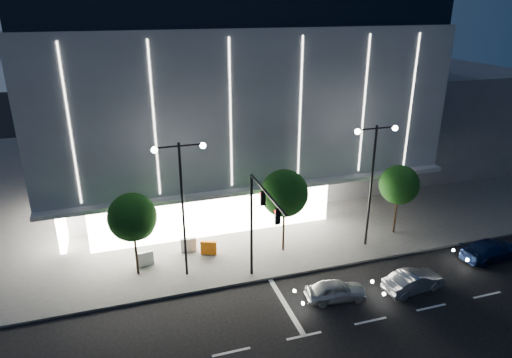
{
  "coord_description": "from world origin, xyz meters",
  "views": [
    {
      "loc": [
        -6.31,
        -19.35,
        16.63
      ],
      "look_at": [
        2.6,
        8.93,
        5.0
      ],
      "focal_mm": 32.0,
      "sensor_mm": 36.0,
      "label": 1
    }
  ],
  "objects": [
    {
      "name": "tree_left",
      "position": [
        -5.97,
        7.02,
        4.03
      ],
      "size": [
        3.02,
        3.02,
        5.72
      ],
      "color": "black",
      "rests_on": "ground"
    },
    {
      "name": "car_third",
      "position": [
        17.31,
        1.89,
        0.66
      ],
      "size": [
        4.74,
        2.32,
        1.33
      ],
      "primitive_type": "imported",
      "rotation": [
        0.0,
        0.0,
        1.67
      ],
      "color": "navy",
      "rests_on": "ground"
    },
    {
      "name": "museum",
      "position": [
        2.98,
        22.31,
        9.27
      ],
      "size": [
        30.0,
        25.8,
        18.0
      ],
      "color": "#4C4C51",
      "rests_on": "ground"
    },
    {
      "name": "street_lamp_east",
      "position": [
        10.0,
        6.0,
        5.96
      ],
      "size": [
        3.16,
        0.36,
        9.0
      ],
      "color": "black",
      "rests_on": "ground"
    },
    {
      "name": "street_lamp_west",
      "position": [
        -3.0,
        6.0,
        5.96
      ],
      "size": [
        3.16,
        0.36,
        9.0
      ],
      "color": "black",
      "rests_on": "ground"
    },
    {
      "name": "tree_mid",
      "position": [
        4.03,
        7.02,
        4.33
      ],
      "size": [
        3.25,
        3.25,
        6.15
      ],
      "color": "black",
      "rests_on": "ground"
    },
    {
      "name": "car_second",
      "position": [
        9.99,
        0.28,
        0.65
      ],
      "size": [
        4.08,
        1.82,
        1.3
      ],
      "primitive_type": "imported",
      "rotation": [
        0.0,
        0.0,
        1.68
      ],
      "color": "#A7A8AF",
      "rests_on": "ground"
    },
    {
      "name": "barrier_d",
      "position": [
        -2.4,
        8.87,
        0.65
      ],
      "size": [
        1.11,
        0.31,
        1.0
      ],
      "primitive_type": "cube",
      "rotation": [
        0.0,
        0.0,
        -0.06
      ],
      "color": "white",
      "rests_on": "sidewalk_museum"
    },
    {
      "name": "car_lead",
      "position": [
        5.03,
        0.89,
        0.62
      ],
      "size": [
        3.79,
        1.86,
        1.24
      ],
      "primitive_type": "imported",
      "rotation": [
        0.0,
        0.0,
        1.46
      ],
      "color": "#AFB2B7",
      "rests_on": "ground"
    },
    {
      "name": "barrier_b",
      "position": [
        -5.45,
        7.89,
        0.65
      ],
      "size": [
        1.13,
        0.42,
        1.0
      ],
      "primitive_type": "cube",
      "rotation": [
        0.0,
        0.0,
        0.16
      ],
      "color": "white",
      "rests_on": "sidewalk_museum"
    },
    {
      "name": "annex_building",
      "position": [
        26.0,
        24.0,
        5.0
      ],
      "size": [
        16.0,
        20.0,
        10.0
      ],
      "primitive_type": "cube",
      "color": "#4C4C51",
      "rests_on": "ground"
    },
    {
      "name": "ground",
      "position": [
        0.0,
        0.0,
        0.0
      ],
      "size": [
        160.0,
        160.0,
        0.0
      ],
      "primitive_type": "plane",
      "color": "black",
      "rests_on": "ground"
    },
    {
      "name": "barrier_c",
      "position": [
        -1.14,
        8.02,
        0.65
      ],
      "size": [
        1.11,
        0.65,
        1.0
      ],
      "primitive_type": "cube",
      "rotation": [
        0.0,
        0.0,
        -0.39
      ],
      "color": "orange",
      "rests_on": "sidewalk_museum"
    },
    {
      "name": "tree_right",
      "position": [
        13.03,
        7.02,
        3.88
      ],
      "size": [
        2.91,
        2.91,
        5.51
      ],
      "color": "black",
      "rests_on": "ground"
    },
    {
      "name": "sidewalk_museum",
      "position": [
        5.0,
        24.0,
        0.07
      ],
      "size": [
        70.0,
        40.0,
        0.15
      ],
      "primitive_type": "cube",
      "color": "#474747",
      "rests_on": "ground"
    },
    {
      "name": "traffic_mast",
      "position": [
        1.0,
        3.34,
        5.03
      ],
      "size": [
        0.33,
        5.89,
        7.07
      ],
      "color": "black",
      "rests_on": "ground"
    }
  ]
}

